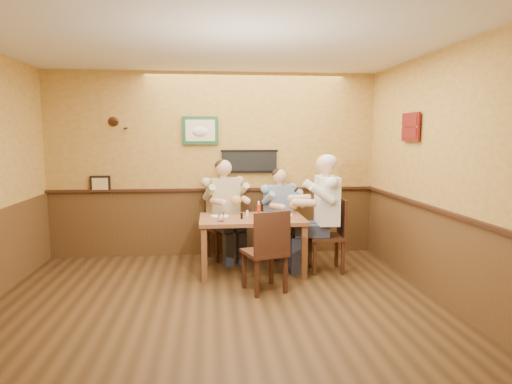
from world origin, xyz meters
The scene contains 17 objects.
room centered at (0.13, 0.17, 1.69)m, with size 5.02×5.03×2.81m.
dining_table centered at (0.49, 1.50, 0.66)m, with size 1.40×0.90×0.75m.
chair_back_left centered at (0.13, 2.22, 0.47)m, with size 0.43×0.43×0.94m, color #3E2013, non-canonical shape.
chair_back_right centered at (0.97, 2.24, 0.42)m, with size 0.39×0.39×0.85m, color #3E2013, non-canonical shape.
chair_right_end centered at (1.50, 1.43, 0.50)m, with size 0.46×0.46×1.00m, color #3E2013, non-canonical shape.
chair_near_side centered at (0.57, 0.72, 0.49)m, with size 0.46×0.46×0.99m, color #3E2013, non-canonical shape.
diner_tan_shirt centered at (0.13, 2.22, 0.67)m, with size 0.62×0.62×1.34m, color beige, non-canonical shape.
diner_blue_polo centered at (0.97, 2.24, 0.61)m, with size 0.56×0.56×1.21m, color #7E98BD, non-canonical shape.
diner_white_elder centered at (1.50, 1.43, 0.72)m, with size 0.66×0.66×1.43m, color white, non-canonical shape.
water_glass_left centered at (0.07, 1.26, 0.81)m, with size 0.08×0.08×0.12m, color silver.
water_glass_mid centered at (0.61, 1.22, 0.80)m, with size 0.07×0.07×0.11m, color white.
cola_tumbler centered at (0.72, 1.37, 0.80)m, with size 0.07×0.07×0.10m, color black.
hot_sauce_bottle centered at (0.58, 1.48, 0.85)m, with size 0.05×0.05×0.20m, color #BD3414.
salt_shaker centered at (0.44, 1.58, 0.79)m, with size 0.03×0.03×0.08m, color white.
pepper_shaker centered at (0.35, 1.40, 0.79)m, with size 0.03×0.03×0.08m, color black.
plate_far_left centered at (0.06, 1.59, 0.76)m, with size 0.25×0.25×0.02m, color white.
plate_far_right centered at (0.95, 1.59, 0.76)m, with size 0.22×0.22×0.01m, color silver.
Camera 1 is at (-0.06, -4.52, 1.84)m, focal length 32.00 mm.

